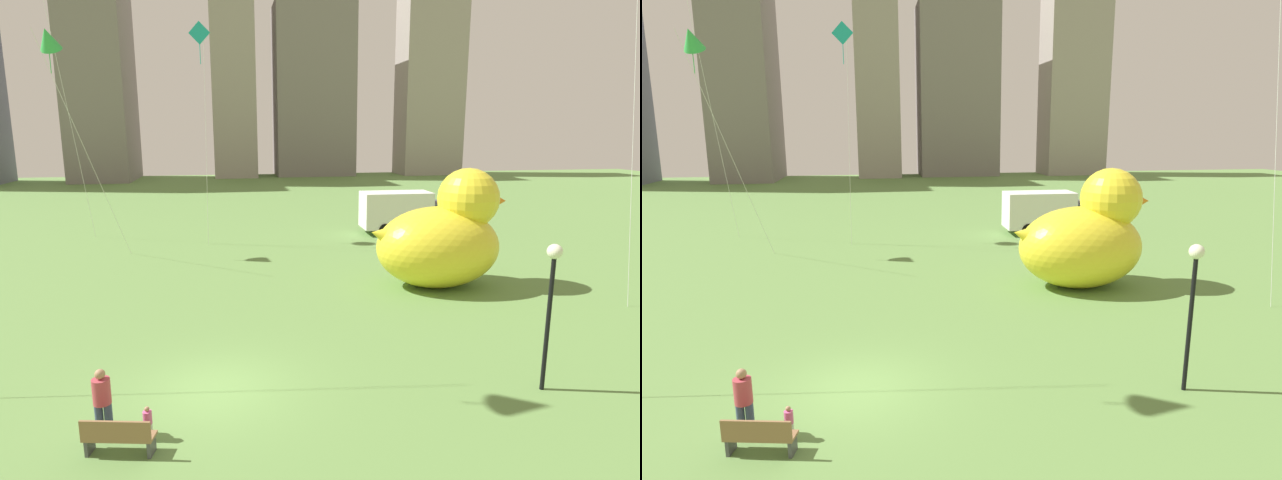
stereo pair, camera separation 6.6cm
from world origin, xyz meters
The scene contains 10 objects.
ground_plane centered at (0.00, 0.00, 0.00)m, with size 140.00×140.00×0.00m, color #608945.
park_bench centered at (-2.01, -2.59, 0.47)m, with size 1.61×0.76×0.90m.
person_adult centered at (-2.49, -1.72, 0.92)m, with size 0.41×0.41×1.67m.
person_child centered at (-1.46, -2.08, 0.46)m, with size 0.20×0.20×0.83m.
giant_inflatable_duck centered at (10.00, 8.16, 2.28)m, with size 6.46×4.15×5.36m.
lamppost centered at (8.89, -1.50, 2.98)m, with size 0.40×0.40×4.11m.
box_truck centered at (12.54, 20.28, 1.45)m, with size 6.51×2.50×2.85m.
city_skyline centered at (-7.76, 64.56, 17.55)m, with size 76.52×17.00×40.66m.
kite_teal centered at (-0.70, 18.74, 11.80)m, with size 1.24×0.45×13.03m.
kite_green centered at (-8.29, 17.02, 11.56)m, with size 3.91×4.08×12.34m.
Camera 2 is at (0.60, -13.45, 7.04)m, focal length 29.28 mm.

